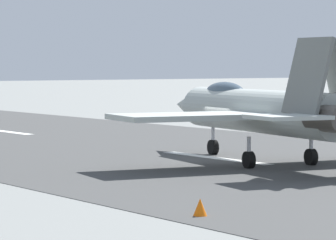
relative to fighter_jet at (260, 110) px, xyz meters
The scene contains 4 objects.
ground_plane 3.54m from the fighter_jet, ahead, with size 400.00×400.00×0.00m, color gray.
runway_strip 3.52m from the fighter_jet, ahead, with size 240.00×26.00×0.02m.
fighter_jet is the anchor object (origin of this frame).
marker_cone_near 16.85m from the fighter_jet, 134.13° to the left, with size 0.44×0.44×0.55m, color orange.
Camera 1 is at (-38.80, 29.97, 4.63)m, focal length 109.49 mm.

